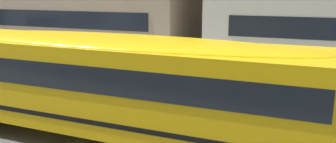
# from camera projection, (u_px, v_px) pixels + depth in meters

# --- Properties ---
(ground_plane) EXTENTS (400.00, 400.00, 0.00)m
(ground_plane) POSITION_uv_depth(u_px,v_px,m) (147.00, 117.00, 10.53)
(ground_plane) COLOR #54514F
(sidewalk_far) EXTENTS (120.00, 3.00, 0.01)m
(sidewalk_far) POSITION_uv_depth(u_px,v_px,m) (213.00, 65.00, 17.76)
(sidewalk_far) COLOR gray
(sidewalk_far) RESTS_ON ground_plane
(lane_centreline) EXTENTS (110.00, 0.16, 0.01)m
(lane_centreline) POSITION_uv_depth(u_px,v_px,m) (147.00, 117.00, 10.53)
(lane_centreline) COLOR silver
(lane_centreline) RESTS_ON ground_plane
(school_bus) EXTENTS (12.04, 2.92, 2.69)m
(school_bus) POSITION_uv_depth(u_px,v_px,m) (108.00, 78.00, 8.68)
(school_bus) COLOR yellow
(school_bus) RESTS_ON ground_plane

